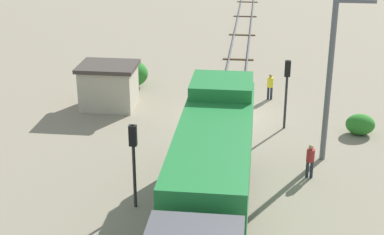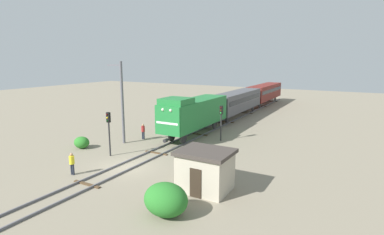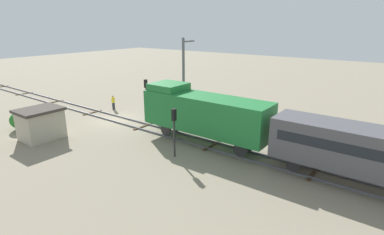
{
  "view_description": "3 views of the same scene",
  "coord_description": "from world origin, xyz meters",
  "px_view_note": "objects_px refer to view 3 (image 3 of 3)",
  "views": [
    {
      "loc": [
        -1.6,
        32.7,
        12.95
      ],
      "look_at": [
        1.46,
        6.74,
        2.53
      ],
      "focal_mm": 55.0,
      "sensor_mm": 36.0,
      "label": 1
    },
    {
      "loc": [
        15.91,
        -17.44,
        8.53
      ],
      "look_at": [
        0.99,
        9.03,
        2.64
      ],
      "focal_mm": 28.0,
      "sensor_mm": 36.0,
      "label": 2
    },
    {
      "loc": [
        19.37,
        24.64,
        9.67
      ],
      "look_at": [
        -0.35,
        9.86,
        1.97
      ],
      "focal_mm": 28.0,
      "sensor_mm": 36.0,
      "label": 3
    }
  ],
  "objects_px": {
    "traffic_signal_mid": "(174,124)",
    "locomotive": "(203,112)",
    "catenary_mast": "(184,76)",
    "relay_hut": "(41,124)",
    "worker_by_signal": "(196,113)",
    "traffic_signal_near": "(146,90)",
    "worker_near_track": "(113,101)"
  },
  "relations": [
    {
      "from": "worker_by_signal",
      "to": "traffic_signal_near",
      "type": "bearing_deg",
      "value": -105.77
    },
    {
      "from": "traffic_signal_mid",
      "to": "locomotive",
      "type": "bearing_deg",
      "value": 176.19
    },
    {
      "from": "worker_by_signal",
      "to": "catenary_mast",
      "type": "height_order",
      "value": "catenary_mast"
    },
    {
      "from": "worker_by_signal",
      "to": "relay_hut",
      "type": "height_order",
      "value": "relay_hut"
    },
    {
      "from": "traffic_signal_mid",
      "to": "relay_hut",
      "type": "bearing_deg",
      "value": -70.79
    },
    {
      "from": "traffic_signal_mid",
      "to": "relay_hut",
      "type": "distance_m",
      "value": 12.52
    },
    {
      "from": "traffic_signal_mid",
      "to": "worker_by_signal",
      "type": "xyz_separation_m",
      "value": [
        -7.6,
        -3.57,
        -1.65
      ]
    },
    {
      "from": "traffic_signal_mid",
      "to": "worker_by_signal",
      "type": "relative_size",
      "value": 2.22
    },
    {
      "from": "catenary_mast",
      "to": "traffic_signal_mid",
      "type": "bearing_deg",
      "value": 34.16
    },
    {
      "from": "catenary_mast",
      "to": "relay_hut",
      "type": "height_order",
      "value": "catenary_mast"
    },
    {
      "from": "worker_near_track",
      "to": "worker_by_signal",
      "type": "relative_size",
      "value": 1.0
    },
    {
      "from": "traffic_signal_mid",
      "to": "worker_near_track",
      "type": "height_order",
      "value": "traffic_signal_mid"
    },
    {
      "from": "traffic_signal_near",
      "to": "catenary_mast",
      "type": "distance_m",
      "value": 4.57
    },
    {
      "from": "worker_near_track",
      "to": "relay_hut",
      "type": "xyz_separation_m",
      "value": [
        9.9,
        2.52,
        0.4
      ]
    },
    {
      "from": "traffic_signal_near",
      "to": "catenary_mast",
      "type": "relative_size",
      "value": 0.48
    },
    {
      "from": "worker_by_signal",
      "to": "relay_hut",
      "type": "distance_m",
      "value": 14.29
    },
    {
      "from": "locomotive",
      "to": "worker_near_track",
      "type": "height_order",
      "value": "locomotive"
    },
    {
      "from": "worker_by_signal",
      "to": "traffic_signal_mid",
      "type": "bearing_deg",
      "value": -0.06
    },
    {
      "from": "traffic_signal_mid",
      "to": "worker_by_signal",
      "type": "distance_m",
      "value": 8.56
    },
    {
      "from": "locomotive",
      "to": "worker_by_signal",
      "type": "distance_m",
      "value": 5.94
    },
    {
      "from": "locomotive",
      "to": "traffic_signal_near",
      "type": "height_order",
      "value": "locomotive"
    },
    {
      "from": "worker_by_signal",
      "to": "relay_hut",
      "type": "xyz_separation_m",
      "value": [
        11.7,
        -8.19,
        0.4
      ]
    },
    {
      "from": "worker_near_track",
      "to": "worker_by_signal",
      "type": "xyz_separation_m",
      "value": [
        -1.8,
        10.71,
        0.0
      ]
    },
    {
      "from": "locomotive",
      "to": "relay_hut",
      "type": "bearing_deg",
      "value": -57.98
    },
    {
      "from": "relay_hut",
      "to": "locomotive",
      "type": "bearing_deg",
      "value": 122.02
    },
    {
      "from": "catenary_mast",
      "to": "worker_near_track",
      "type": "bearing_deg",
      "value": -72.72
    },
    {
      "from": "worker_by_signal",
      "to": "catenary_mast",
      "type": "distance_m",
      "value": 4.16
    },
    {
      "from": "catenary_mast",
      "to": "relay_hut",
      "type": "xyz_separation_m",
      "value": [
        12.56,
        -6.03,
        -3.05
      ]
    },
    {
      "from": "traffic_signal_mid",
      "to": "relay_hut",
      "type": "xyz_separation_m",
      "value": [
        4.1,
        -11.77,
        -1.25
      ]
    },
    {
      "from": "traffic_signal_near",
      "to": "relay_hut",
      "type": "height_order",
      "value": "traffic_signal_near"
    },
    {
      "from": "locomotive",
      "to": "worker_by_signal",
      "type": "bearing_deg",
      "value": -137.85
    },
    {
      "from": "locomotive",
      "to": "worker_by_signal",
      "type": "xyz_separation_m",
      "value": [
        -4.2,
        -3.8,
        -1.78
      ]
    }
  ]
}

